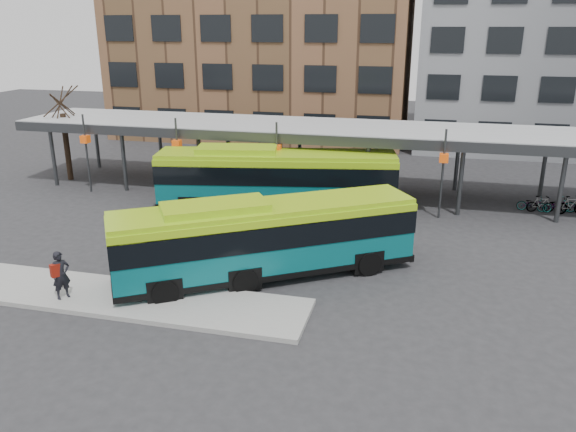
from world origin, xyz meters
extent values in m
plane|color=#28282B|center=(0.00, 0.00, 0.00)|extent=(120.00, 120.00, 0.00)
cube|color=gray|center=(-5.50, -3.00, 0.09)|extent=(14.00, 3.00, 0.18)
cube|color=#999B9E|center=(0.00, 13.00, 4.00)|extent=(40.00, 6.00, 0.35)
cube|color=#383A3D|center=(0.00, 10.00, 3.85)|extent=(40.00, 0.15, 0.55)
cylinder|color=#383A3D|center=(-18.00, 10.50, 1.90)|extent=(0.24, 0.24, 3.80)
cylinder|color=#383A3D|center=(-18.00, 15.50, 1.90)|extent=(0.24, 0.24, 3.80)
cylinder|color=#383A3D|center=(-13.00, 10.50, 1.90)|extent=(0.24, 0.24, 3.80)
cylinder|color=#383A3D|center=(-13.00, 15.50, 1.90)|extent=(0.24, 0.24, 3.80)
cylinder|color=#383A3D|center=(-8.00, 10.50, 1.90)|extent=(0.24, 0.24, 3.80)
cylinder|color=#383A3D|center=(-8.00, 15.50, 1.90)|extent=(0.24, 0.24, 3.80)
cylinder|color=#383A3D|center=(-3.00, 10.50, 1.90)|extent=(0.24, 0.24, 3.80)
cylinder|color=#383A3D|center=(-3.00, 15.50, 1.90)|extent=(0.24, 0.24, 3.80)
cylinder|color=#383A3D|center=(2.00, 10.50, 1.90)|extent=(0.24, 0.24, 3.80)
cylinder|color=#383A3D|center=(2.00, 15.50, 1.90)|extent=(0.24, 0.24, 3.80)
cylinder|color=#383A3D|center=(7.00, 10.50, 1.90)|extent=(0.24, 0.24, 3.80)
cylinder|color=#383A3D|center=(7.00, 15.50, 1.90)|extent=(0.24, 0.24, 3.80)
cylinder|color=#383A3D|center=(12.00, 10.50, 1.90)|extent=(0.24, 0.24, 3.80)
cylinder|color=#383A3D|center=(12.00, 15.50, 1.90)|extent=(0.24, 0.24, 3.80)
cylinder|color=#383A3D|center=(-15.00, 9.70, 2.40)|extent=(0.12, 0.12, 4.80)
cube|color=#C9450B|center=(-15.00, 9.70, 3.30)|extent=(0.45, 0.45, 0.45)
cylinder|color=#383A3D|center=(-9.00, 9.70, 2.40)|extent=(0.12, 0.12, 4.80)
cube|color=#C9450B|center=(-9.00, 9.70, 3.30)|extent=(0.45, 0.45, 0.45)
cylinder|color=#383A3D|center=(-3.00, 9.70, 2.40)|extent=(0.12, 0.12, 4.80)
cube|color=#C9450B|center=(-3.00, 9.70, 3.30)|extent=(0.45, 0.45, 0.45)
cylinder|color=#383A3D|center=(6.00, 9.70, 2.40)|extent=(0.12, 0.12, 4.80)
cube|color=#C9450B|center=(6.00, 9.70, 3.30)|extent=(0.45, 0.45, 0.45)
cylinder|color=black|center=(-18.00, 12.00, 2.20)|extent=(0.36, 0.36, 4.40)
cylinder|color=black|center=(-17.90, 12.00, 4.80)|extent=(0.08, 1.63, 1.59)
cylinder|color=black|center=(-18.00, 12.10, 4.80)|extent=(1.63, 0.13, 1.59)
cylinder|color=black|center=(-18.10, 11.99, 4.80)|extent=(0.15, 1.63, 1.59)
cylinder|color=black|center=(-18.00, 11.90, 4.80)|extent=(1.63, 0.10, 1.59)
cube|color=brown|center=(-10.00, 32.00, 11.00)|extent=(26.00, 14.00, 22.00)
cube|color=slate|center=(16.00, 32.00, 10.00)|extent=(24.00, 14.00, 20.00)
cube|color=#08585D|center=(-0.94, 0.34, 1.62)|extent=(11.59, 8.69, 2.53)
cube|color=black|center=(-0.94, 0.34, 2.13)|extent=(11.67, 8.76, 0.96)
cube|color=#90BE13|center=(-0.94, 0.34, 2.99)|extent=(11.54, 8.60, 0.20)
cube|color=#90BE13|center=(-2.65, -0.75, 3.19)|extent=(4.39, 3.72, 0.35)
cube|color=black|center=(-0.94, 0.34, 0.48)|extent=(11.68, 8.77, 0.24)
cylinder|color=black|center=(3.13, 1.49, 0.51)|extent=(1.02, 0.80, 1.01)
cylinder|color=black|center=(1.80, 3.57, 0.51)|extent=(1.02, 0.80, 1.01)
cylinder|color=black|center=(-1.30, -1.35, 0.51)|extent=(1.02, 0.80, 1.01)
cylinder|color=black|center=(-2.63, 0.73, 0.51)|extent=(1.02, 0.80, 1.01)
cylinder|color=black|center=(-3.85, -2.99, 0.51)|extent=(1.02, 0.80, 1.01)
cylinder|color=black|center=(-5.19, -0.91, 0.51)|extent=(1.02, 0.80, 1.01)
cube|color=#08585D|center=(-2.82, 8.96, 1.72)|extent=(13.20, 5.06, 2.69)
cube|color=black|center=(-2.82, 8.96, 2.26)|extent=(13.26, 5.13, 1.02)
cube|color=#90BE13|center=(-2.82, 8.96, 3.18)|extent=(13.18, 4.95, 0.22)
cube|color=#90BE13|center=(-4.94, 8.56, 3.39)|extent=(4.59, 2.71, 0.38)
cube|color=black|center=(-2.82, 8.96, 0.51)|extent=(13.28, 5.13, 0.26)
cylinder|color=black|center=(1.66, 8.47, 0.54)|extent=(1.12, 0.52, 1.08)
cylinder|color=black|center=(1.17, 11.06, 0.54)|extent=(1.12, 0.52, 1.08)
cylinder|color=black|center=(-3.85, 7.43, 0.54)|extent=(1.12, 0.52, 1.08)
cylinder|color=black|center=(-4.34, 10.01, 0.54)|extent=(1.12, 0.52, 1.08)
cylinder|color=black|center=(-7.02, 6.82, 0.54)|extent=(1.12, 0.52, 1.08)
cylinder|color=black|center=(-7.51, 9.41, 0.54)|extent=(1.12, 0.52, 1.08)
imported|color=black|center=(-7.65, -3.66, 1.10)|extent=(0.73, 0.80, 1.84)
cube|color=maroon|center=(-7.75, -3.81, 1.34)|extent=(0.35, 0.39, 0.49)
imported|color=slate|center=(11.03, 12.16, 0.42)|extent=(1.64, 0.72, 0.83)
imported|color=slate|center=(11.46, 12.10, 0.47)|extent=(1.61, 0.74, 0.93)
imported|color=slate|center=(12.32, 12.25, 0.43)|extent=(1.71, 1.05, 0.85)
imported|color=slate|center=(13.01, 12.13, 0.52)|extent=(1.78, 1.03, 1.03)
camera|label=1|loc=(5.02, -19.94, 9.81)|focal=35.00mm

